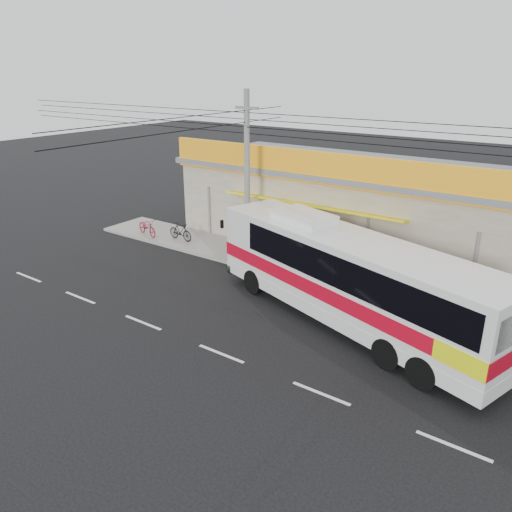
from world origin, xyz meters
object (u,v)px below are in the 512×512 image
(utility_pole, at_px, (247,122))
(motorbike_dark, at_px, (180,231))
(coach_bus, at_px, (353,276))
(motorbike_red, at_px, (147,227))

(utility_pole, bearing_deg, motorbike_dark, 178.17)
(coach_bus, bearing_deg, motorbike_red, -173.82)
(motorbike_red, relative_size, utility_pole, 0.06)
(motorbike_dark, bearing_deg, coach_bus, -102.69)
(motorbike_red, bearing_deg, utility_pole, -72.24)
(motorbike_red, height_order, motorbike_dark, motorbike_dark)
(motorbike_dark, distance_m, utility_pole, 8.08)
(coach_bus, distance_m, motorbike_red, 15.00)
(coach_bus, xyz_separation_m, utility_pole, (-7.44, 3.36, 4.97))
(utility_pole, bearing_deg, motorbike_red, -177.57)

